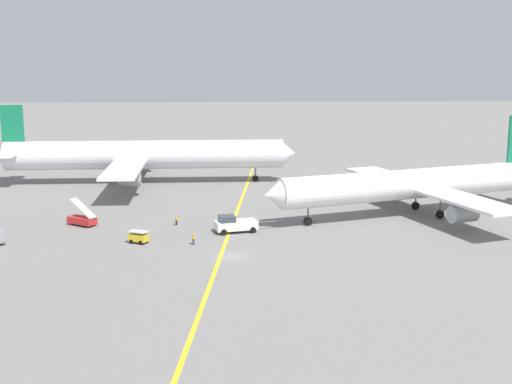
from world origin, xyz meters
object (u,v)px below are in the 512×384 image
at_px(ground_crew_wing_walker_right, 176,220).
at_px(ground_crew_ramp_agent_by_cones, 193,239).
at_px(gse_stair_truck_yellow, 82,219).
at_px(airliner_at_gate_left, 143,155).
at_px(airliner_being_pushed, 415,184).
at_px(pushback_tug, 235,224).
at_px(gse_baggage_cart_trailing, 139,237).

height_order(ground_crew_wing_walker_right, ground_crew_ramp_agent_by_cones, ground_crew_ramp_agent_by_cones).
bearing_deg(ground_crew_wing_walker_right, ground_crew_ramp_agent_by_cones, -75.02).
relative_size(gse_stair_truck_yellow, ground_crew_wing_walker_right, 3.11).
distance_m(gse_stair_truck_yellow, ground_crew_ramp_agent_by_cones, 20.99).
height_order(airliner_at_gate_left, gse_stair_truck_yellow, airliner_at_gate_left).
bearing_deg(ground_crew_ramp_agent_by_cones, airliner_being_pushed, 24.07).
xyz_separation_m(airliner_at_gate_left, ground_crew_ramp_agent_by_cones, (11.65, -46.87, -4.87)).
bearing_deg(pushback_tug, ground_crew_wing_walker_right, 152.15).
bearing_deg(ground_crew_wing_walker_right, airliner_being_pushed, 6.78).
distance_m(airliner_being_pushed, ground_crew_ramp_agent_by_cones, 38.79).
distance_m(airliner_at_gate_left, gse_stair_truck_yellow, 35.87).
height_order(airliner_being_pushed, gse_baggage_cart_trailing, airliner_being_pushed).
distance_m(airliner_at_gate_left, ground_crew_wing_walker_right, 37.05).
distance_m(ground_crew_wing_walker_right, ground_crew_ramp_agent_by_cones, 11.58).
relative_size(airliner_at_gate_left, gse_baggage_cart_trailing, 19.48).
height_order(airliner_being_pushed, ground_crew_ramp_agent_by_cones, airliner_being_pushed).
bearing_deg(gse_baggage_cart_trailing, pushback_tug, 21.43).
xyz_separation_m(airliner_at_gate_left, gse_baggage_cart_trailing, (4.02, -45.61, -4.87)).
relative_size(pushback_tug, ground_crew_wing_walker_right, 6.03).
height_order(pushback_tug, ground_crew_ramp_agent_by_cones, pushback_tug).
bearing_deg(pushback_tug, gse_baggage_cart_trailing, -158.57).
bearing_deg(ground_crew_wing_walker_right, gse_stair_truck_yellow, 177.66).
xyz_separation_m(airliner_at_gate_left, pushback_tug, (17.46, -40.34, -4.52)).
bearing_deg(ground_crew_ramp_agent_by_cones, pushback_tug, 48.31).
bearing_deg(airliner_being_pushed, ground_crew_wing_walker_right, -173.22).
bearing_deg(gse_baggage_cart_trailing, ground_crew_wing_walker_right, 64.97).
relative_size(gse_stair_truck_yellow, ground_crew_ramp_agent_by_cones, 2.90).
height_order(gse_stair_truck_yellow, ground_crew_wing_walker_right, gse_stair_truck_yellow).
height_order(gse_baggage_cart_trailing, ground_crew_ramp_agent_by_cones, gse_baggage_cart_trailing).
bearing_deg(gse_stair_truck_yellow, gse_baggage_cart_trailing, -47.17).
bearing_deg(ground_crew_ramp_agent_by_cones, ground_crew_wing_walker_right, 104.98).
height_order(pushback_tug, ground_crew_wing_walker_right, pushback_tug).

